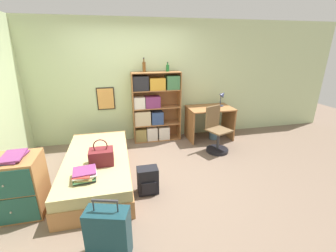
# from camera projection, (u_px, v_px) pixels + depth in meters

# --- Properties ---
(ground_plane) EXTENTS (14.00, 14.00, 0.00)m
(ground_plane) POSITION_uv_depth(u_px,v_px,m) (144.00, 173.00, 3.84)
(ground_plane) COLOR #756051
(wall_back) EXTENTS (10.00, 0.09, 2.60)m
(wall_back) POSITION_uv_depth(u_px,v_px,m) (132.00, 83.00, 4.87)
(wall_back) COLOR beige
(wall_back) RESTS_ON ground_plane
(bed) EXTENTS (1.00, 2.09, 0.41)m
(bed) POSITION_uv_depth(u_px,v_px,m) (98.00, 167.00, 3.63)
(bed) COLOR #A36B3D
(bed) RESTS_ON ground_plane
(handbag) EXTENTS (0.34, 0.25, 0.39)m
(handbag) POSITION_uv_depth(u_px,v_px,m) (101.00, 156.00, 3.29)
(handbag) COLOR maroon
(handbag) RESTS_ON bed
(book_stack_on_bed) EXTENTS (0.34, 0.36, 0.12)m
(book_stack_on_bed) POSITION_uv_depth(u_px,v_px,m) (85.00, 174.00, 2.94)
(book_stack_on_bed) COLOR #232328
(book_stack_on_bed) RESTS_ON bed
(suitcase) EXTENTS (0.47, 0.32, 0.69)m
(suitcase) POSITION_uv_depth(u_px,v_px,m) (109.00, 234.00, 2.26)
(suitcase) COLOR #143842
(suitcase) RESTS_ON ground_plane
(dresser) EXTENTS (0.63, 0.54, 0.78)m
(dresser) POSITION_uv_depth(u_px,v_px,m) (16.00, 186.00, 2.83)
(dresser) COLOR #A36B3D
(dresser) RESTS_ON ground_plane
(magazine_pile_on_dresser) EXTENTS (0.31, 0.39, 0.04)m
(magazine_pile_on_dresser) POSITION_uv_depth(u_px,v_px,m) (12.00, 157.00, 2.70)
(magazine_pile_on_dresser) COLOR #334C84
(magazine_pile_on_dresser) RESTS_ON dresser
(bookcase) EXTENTS (1.05, 0.30, 1.54)m
(bookcase) POSITION_uv_depth(u_px,v_px,m) (153.00, 108.00, 4.95)
(bookcase) COLOR #A36B3D
(bookcase) RESTS_ON ground_plane
(bottle_green) EXTENTS (0.07, 0.07, 0.29)m
(bottle_green) POSITION_uv_depth(u_px,v_px,m) (144.00, 67.00, 4.65)
(bottle_green) COLOR brown
(bottle_green) RESTS_ON bookcase
(bottle_brown) EXTENTS (0.07, 0.07, 0.20)m
(bottle_brown) POSITION_uv_depth(u_px,v_px,m) (168.00, 68.00, 4.75)
(bottle_brown) COLOR #1E6B2D
(bottle_brown) RESTS_ON bookcase
(desk) EXTENTS (1.00, 0.68, 0.74)m
(desk) POSITION_uv_depth(u_px,v_px,m) (210.00, 118.00, 5.14)
(desk) COLOR #A36B3D
(desk) RESTS_ON ground_plane
(desk_lamp) EXTENTS (0.20, 0.15, 0.35)m
(desk_lamp) POSITION_uv_depth(u_px,v_px,m) (222.00, 97.00, 5.11)
(desk_lamp) COLOR navy
(desk_lamp) RESTS_ON desk
(desk_chair) EXTENTS (0.53, 0.53, 0.93)m
(desk_chair) POSITION_uv_depth(u_px,v_px,m) (216.00, 137.00, 4.57)
(desk_chair) COLOR black
(desk_chair) RESTS_ON ground_plane
(backpack) EXTENTS (0.30, 0.24, 0.40)m
(backpack) POSITION_uv_depth(u_px,v_px,m) (148.00, 181.00, 3.29)
(backpack) COLOR black
(backpack) RESTS_ON ground_plane
(waste_bin) EXTENTS (0.22, 0.22, 0.25)m
(waste_bin) POSITION_uv_depth(u_px,v_px,m) (214.00, 133.00, 5.23)
(waste_bin) COLOR slate
(waste_bin) RESTS_ON ground_plane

